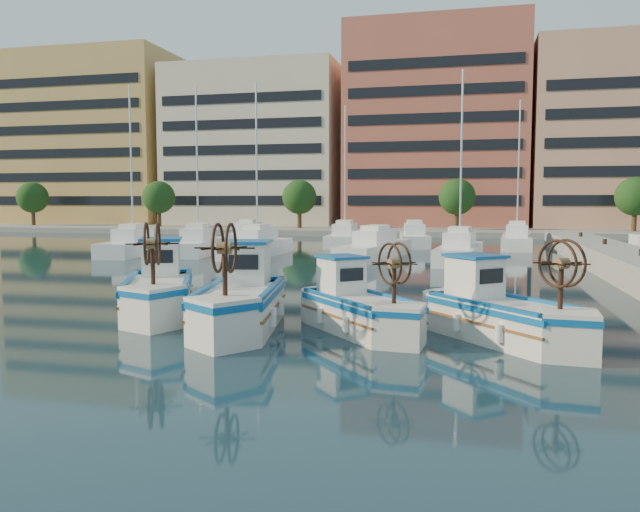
{
  "coord_description": "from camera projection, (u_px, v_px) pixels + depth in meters",
  "views": [
    {
      "loc": [
        5.27,
        -16.98,
        3.67
      ],
      "look_at": [
        -0.47,
        7.1,
        1.5
      ],
      "focal_mm": 35.0,
      "sensor_mm": 36.0,
      "label": 1
    }
  ],
  "objects": [
    {
      "name": "ground",
      "position": [
        279.0,
        329.0,
        17.99
      ],
      "size": [
        300.0,
        300.0,
        0.0
      ],
      "primitive_type": "plane",
      "color": "#1B3A47",
      "rests_on": "ground"
    },
    {
      "name": "waterfront",
      "position": [
        503.0,
        142.0,
        77.92
      ],
      "size": [
        180.0,
        40.0,
        25.6
      ],
      "color": "gray",
      "rests_on": "ground"
    },
    {
      "name": "yacht_marina",
      "position": [
        366.0,
        244.0,
        45.89
      ],
      "size": [
        39.71,
        22.37,
        11.5
      ],
      "color": "white",
      "rests_on": "ground"
    },
    {
      "name": "fishing_boat_a",
      "position": [
        159.0,
        288.0,
        20.32
      ],
      "size": [
        3.72,
        5.11,
        3.08
      ],
      "rotation": [
        0.0,
        0.0,
        0.41
      ],
      "color": "silver",
      "rests_on": "ground"
    },
    {
      "name": "fishing_boat_b",
      "position": [
        241.0,
        298.0,
        18.07
      ],
      "size": [
        2.84,
        5.17,
        3.14
      ],
      "rotation": [
        0.0,
        0.0,
        0.17
      ],
      "color": "silver",
      "rests_on": "ground"
    },
    {
      "name": "fishing_boat_c",
      "position": [
        358.0,
        306.0,
        17.58
      ],
      "size": [
        3.92,
        4.19,
        2.64
      ],
      "rotation": [
        0.0,
        0.0,
        0.7
      ],
      "color": "silver",
      "rests_on": "ground"
    },
    {
      "name": "fishing_boat_d",
      "position": [
        501.0,
        312.0,
        16.4
      ],
      "size": [
        4.18,
        4.42,
        2.8
      ],
      "rotation": [
        0.0,
        0.0,
        0.72
      ],
      "color": "silver",
      "rests_on": "ground"
    }
  ]
}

